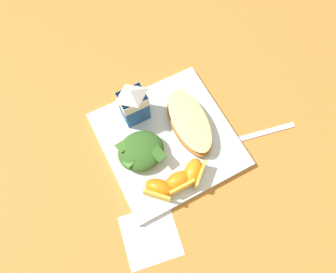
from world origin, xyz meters
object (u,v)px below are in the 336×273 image
object	(u,v)px
orange_wedge_middle	(179,182)
metal_fork	(250,136)
white_plate	(168,139)
milk_carton	(133,103)
paper_napkin	(151,236)
orange_wedge_front	(159,189)
orange_wedge_rear	(194,172)
green_salad_pile	(141,151)
cheesy_pizza_bread	(189,122)

from	to	relation	value
orange_wedge_middle	metal_fork	xyz separation A→B (m)	(0.20, 0.02, -0.03)
white_plate	metal_fork	size ratio (longest dim) A/B	1.49
milk_carton	paper_napkin	size ratio (longest dim) A/B	1.00
orange_wedge_front	orange_wedge_rear	xyz separation A→B (m)	(0.08, -0.00, 0.00)
orange_wedge_front	orange_wedge_rear	world-z (taller)	same
milk_carton	paper_napkin	world-z (taller)	milk_carton
green_salad_pile	metal_fork	distance (m)	0.25
green_salad_pile	paper_napkin	xyz separation A→B (m)	(-0.06, -0.16, -0.03)
cheesy_pizza_bread	metal_fork	distance (m)	0.14
orange_wedge_front	metal_fork	distance (m)	0.24
white_plate	paper_napkin	distance (m)	0.21
milk_carton	orange_wedge_front	world-z (taller)	milk_carton
white_plate	cheesy_pizza_bread	distance (m)	0.06
milk_carton	orange_wedge_rear	world-z (taller)	milk_carton
green_salad_pile	orange_wedge_rear	xyz separation A→B (m)	(0.08, -0.09, -0.00)
orange_wedge_front	milk_carton	bearing A→B (deg)	79.71
orange_wedge_middle	metal_fork	bearing A→B (deg)	6.74
milk_carton	metal_fork	distance (m)	0.27
milk_carton	orange_wedge_middle	size ratio (longest dim) A/B	1.83
green_salad_pile	orange_wedge_middle	bearing A→B (deg)	-67.59
green_salad_pile	orange_wedge_front	xyz separation A→B (m)	(-0.00, -0.09, -0.00)
orange_wedge_front	white_plate	bearing A→B (deg)	53.38
cheesy_pizza_bread	orange_wedge_middle	size ratio (longest dim) A/B	2.94
cheesy_pizza_bread	orange_wedge_rear	bearing A→B (deg)	-114.69
milk_carton	green_salad_pile	bearing A→B (deg)	-108.02
white_plate	orange_wedge_middle	world-z (taller)	orange_wedge_middle
white_plate	green_salad_pile	size ratio (longest dim) A/B	2.80
cheesy_pizza_bread	metal_fork	xyz separation A→B (m)	(0.11, -0.08, -0.03)
white_plate	cheesy_pizza_bread	size ratio (longest dim) A/B	1.59
cheesy_pizza_bread	orange_wedge_rear	xyz separation A→B (m)	(-0.05, -0.10, 0.00)
white_plate	orange_wedge_front	bearing A→B (deg)	-126.62
green_salad_pile	milk_carton	bearing A→B (deg)	71.98
white_plate	orange_wedge_rear	bearing A→B (deg)	-85.27
orange_wedge_rear	paper_napkin	xyz separation A→B (m)	(-0.14, -0.07, -0.03)
green_salad_pile	orange_wedge_rear	world-z (taller)	same
white_plate	orange_wedge_front	distance (m)	0.12
metal_fork	paper_napkin	bearing A→B (deg)	-163.45
cheesy_pizza_bread	white_plate	bearing A→B (deg)	-174.82
orange_wedge_middle	orange_wedge_rear	distance (m)	0.04
cheesy_pizza_bread	milk_carton	size ratio (longest dim) A/B	1.60
orange_wedge_rear	paper_napkin	size ratio (longest dim) A/B	0.63
milk_carton	orange_wedge_rear	xyz separation A→B (m)	(0.05, -0.18, -0.04)
milk_carton	orange_wedge_front	bearing A→B (deg)	-100.29
cheesy_pizza_bread	metal_fork	world-z (taller)	cheesy_pizza_bread
milk_carton	paper_napkin	bearing A→B (deg)	-109.44
milk_carton	orange_wedge_front	xyz separation A→B (m)	(-0.03, -0.18, -0.04)
white_plate	milk_carton	size ratio (longest dim) A/B	2.55
cheesy_pizza_bread	paper_napkin	size ratio (longest dim) A/B	1.60
orange_wedge_front	orange_wedge_middle	size ratio (longest dim) A/B	1.13
orange_wedge_middle	cheesy_pizza_bread	bearing A→B (deg)	51.55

